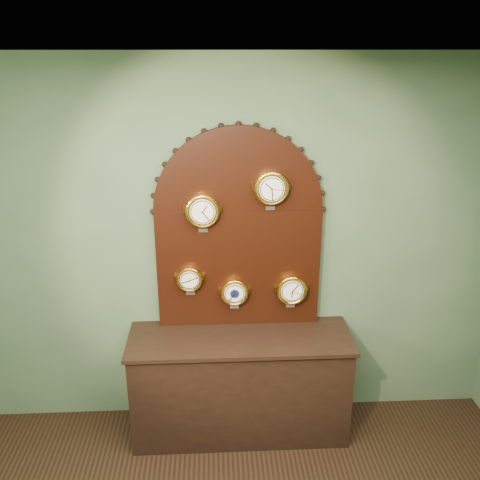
{
  "coord_description": "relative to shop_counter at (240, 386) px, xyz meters",
  "views": [
    {
      "loc": [
        -0.17,
        -1.07,
        2.83
      ],
      "look_at": [
        0.0,
        2.25,
        1.58
      ],
      "focal_mm": 38.92,
      "sensor_mm": 36.0,
      "label": 1
    }
  ],
  "objects": [
    {
      "name": "roman_clock",
      "position": [
        -0.25,
        0.15,
        1.35
      ],
      "size": [
        0.24,
        0.08,
        0.29
      ],
      "color": "gold",
      "rests_on": "display_board"
    },
    {
      "name": "display_board",
      "position": [
        0.0,
        0.22,
        1.23
      ],
      "size": [
        1.26,
        0.06,
        1.53
      ],
      "color": "black",
      "rests_on": "shop_counter"
    },
    {
      "name": "arabic_clock",
      "position": [
        0.22,
        0.15,
        1.51
      ],
      "size": [
        0.24,
        0.08,
        0.29
      ],
      "color": "gold",
      "rests_on": "display_board"
    },
    {
      "name": "hygrometer",
      "position": [
        -0.36,
        0.15,
        0.83
      ],
      "size": [
        0.19,
        0.08,
        0.24
      ],
      "color": "gold",
      "rests_on": "display_board"
    },
    {
      "name": "tide_clock",
      "position": [
        0.39,
        0.15,
        0.73
      ],
      "size": [
        0.23,
        0.08,
        0.28
      ],
      "color": "gold",
      "rests_on": "display_board"
    },
    {
      "name": "ceiling",
      "position": [
        0.0,
        -2.23,
        2.4
      ],
      "size": [
        5.0,
        5.0,
        0.0
      ],
      "primitive_type": "plane",
      "rotation": [
        3.14,
        0.0,
        0.0
      ],
      "color": "white",
      "rests_on": "wall_back"
    },
    {
      "name": "shop_counter",
      "position": [
        0.0,
        0.0,
        0.0
      ],
      "size": [
        1.6,
        0.5,
        0.8
      ],
      "primitive_type": "cube",
      "color": "black",
      "rests_on": "ground_plane"
    },
    {
      "name": "barometer",
      "position": [
        -0.03,
        0.15,
        0.72
      ],
      "size": [
        0.2,
        0.08,
        0.26
      ],
      "color": "gold",
      "rests_on": "display_board"
    },
    {
      "name": "wall_back",
      "position": [
        0.0,
        0.27,
        1.0
      ],
      "size": [
        4.0,
        0.0,
        4.0
      ],
      "primitive_type": "plane",
      "rotation": [
        1.57,
        0.0,
        0.0
      ],
      "color": "#435B3E",
      "rests_on": "ground"
    }
  ]
}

